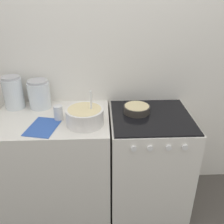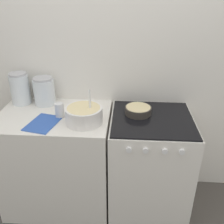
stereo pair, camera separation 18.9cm
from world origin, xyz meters
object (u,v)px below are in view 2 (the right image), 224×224
storage_jar_middle (44,93)px  mixing_bowl (84,114)px  stove (149,164)px  tin_can (59,110)px  baking_pan (138,110)px  storage_jar_left (20,91)px

storage_jar_middle → mixing_bowl: bearing=-38.3°
stove → tin_can: (-0.71, -0.03, 0.50)m
stove → baking_pan: (-0.11, 0.06, 0.48)m
mixing_bowl → storage_jar_left: bearing=152.8°
baking_pan → storage_jar_left: 1.01m
mixing_bowl → storage_jar_middle: (-0.39, 0.31, 0.03)m
storage_jar_middle → baking_pan: bearing=-9.9°
tin_can → stove: bearing=2.4°
stove → mixing_bowl: mixing_bowl is taller
mixing_bowl → storage_jar_left: storage_jar_left is taller
stove → storage_jar_middle: bearing=167.3°
stove → storage_jar_middle: (-0.90, 0.20, 0.54)m
stove → tin_can: tin_can is taller
mixing_bowl → baking_pan: 0.44m
stove → mixing_bowl: bearing=-168.6°
tin_can → storage_jar_middle: bearing=128.5°
mixing_bowl → tin_can: 0.21m
storage_jar_left → tin_can: storage_jar_left is taller
stove → mixing_bowl: (-0.51, -0.10, 0.51)m
baking_pan → tin_can: (-0.60, -0.09, 0.03)m
mixing_bowl → storage_jar_middle: mixing_bowl is taller
storage_jar_left → stove: bearing=-10.4°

